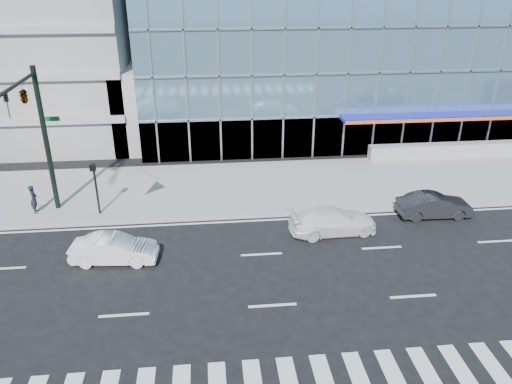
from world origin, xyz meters
TOP-DOWN VIEW (x-y plane):
  - ground at (0.00, 0.00)m, footprint 160.00×160.00m
  - sidewalk at (0.00, 8.00)m, footprint 120.00×8.00m
  - theatre_building at (14.00, 26.00)m, footprint 42.00×26.00m
  - ramp_block at (-6.00, 18.00)m, footprint 6.00×8.00m
  - traffic_signal at (-11.00, 4.57)m, footprint 1.14×5.74m
  - ped_signal_post at (-8.50, 4.94)m, footprint 0.30×0.33m
  - white_suv at (3.94, 1.80)m, footprint 4.71×2.23m
  - white_sedan at (-6.92, 0.10)m, footprint 4.09×1.73m
  - dark_sedan at (9.94, 3.00)m, footprint 4.09×1.48m
  - pedestrian at (-12.07, 5.51)m, footprint 0.52×0.67m
  - tilted_panel at (-6.34, 7.24)m, footprint 1.84×0.18m

SIDE VIEW (x-z plane):
  - ground at x=0.00m, z-range 0.00..0.00m
  - sidewalk at x=0.00m, z-range 0.00..0.15m
  - white_sedan at x=-6.92m, z-range 0.00..1.31m
  - white_suv at x=3.94m, z-range 0.00..1.33m
  - dark_sedan at x=9.94m, z-range 0.00..1.34m
  - pedestrian at x=-12.07m, z-range 0.15..1.78m
  - tilted_panel at x=-6.34m, z-range 0.15..1.99m
  - ped_signal_post at x=-8.50m, z-range 0.64..3.64m
  - ramp_block at x=-6.00m, z-range 0.00..6.00m
  - traffic_signal at x=-11.00m, z-range 2.16..10.16m
  - theatre_building at x=14.00m, z-range 0.00..15.00m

